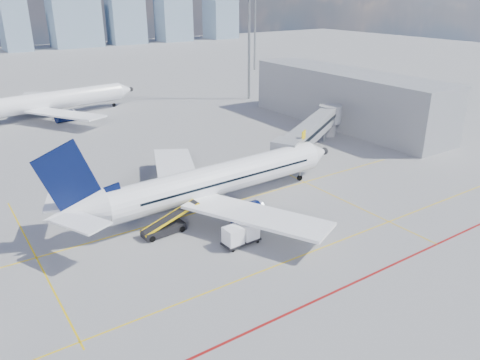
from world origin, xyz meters
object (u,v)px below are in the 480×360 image
object	(u,v)px
main_aircraft	(209,182)
ramp_worker	(278,224)
belt_loader	(165,228)
baggage_tug	(309,229)
cargo_dolly	(241,234)
second_aircraft	(46,102)

from	to	relation	value
main_aircraft	ramp_worker	xyz separation A→B (m)	(2.94, -9.10, -2.41)
main_aircraft	belt_loader	bearing A→B (deg)	-160.67
baggage_tug	belt_loader	size ratio (longest dim) A/B	0.40
baggage_tug	ramp_worker	size ratio (longest dim) A/B	1.65
baggage_tug	main_aircraft	bearing A→B (deg)	100.15
baggage_tug	cargo_dolly	size ratio (longest dim) A/B	0.67
cargo_dolly	baggage_tug	bearing A→B (deg)	-22.47
second_aircraft	cargo_dolly	size ratio (longest dim) A/B	9.63
second_aircraft	cargo_dolly	bearing A→B (deg)	-94.26
second_aircraft	belt_loader	xyz separation A→B (m)	(-1.88, -57.51, -2.53)
baggage_tug	cargo_dolly	distance (m)	7.30
cargo_dolly	belt_loader	xyz separation A→B (m)	(-5.32, 6.35, -0.48)
belt_loader	ramp_worker	distance (m)	11.90
second_aircraft	ramp_worker	bearing A→B (deg)	-90.00
cargo_dolly	main_aircraft	bearing A→B (deg)	76.61
main_aircraft	cargo_dolly	bearing A→B (deg)	-103.49
belt_loader	ramp_worker	xyz separation A→B (m)	(10.10, -6.29, 0.11)
main_aircraft	second_aircraft	distance (m)	54.95
baggage_tug	cargo_dolly	xyz separation A→B (m)	(-6.83, 2.55, 0.37)
main_aircraft	baggage_tug	size ratio (longest dim) A/B	14.22
second_aircraft	cargo_dolly	xyz separation A→B (m)	(3.44, -63.86, -2.05)
second_aircraft	belt_loader	distance (m)	57.59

